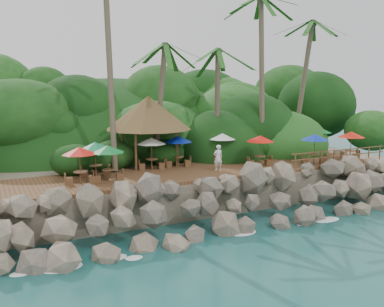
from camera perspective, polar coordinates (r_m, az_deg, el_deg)
name	(u,v)px	position (r m, az deg, el deg)	size (l,w,h in m)	color
ground	(244,237)	(22.18, 7.03, -11.01)	(140.00, 140.00, 0.00)	#19514F
land_base	(139,164)	(35.87, -7.11, -1.36)	(32.00, 25.20, 2.10)	gray
jungle_hill	(114,161)	(43.10, -10.39, -1.04)	(44.80, 28.00, 15.40)	#143811
seawall	(224,205)	(23.43, 4.38, -6.88)	(29.00, 4.00, 2.30)	gray
terrace	(192,172)	(26.58, 0.00, -2.55)	(26.00, 5.00, 0.20)	brown
jungle_foliage	(143,178)	(35.16, -6.54, -3.31)	(44.00, 16.00, 12.00)	#143811
foam_line	(241,234)	(22.41, 6.60, -10.70)	(25.20, 0.80, 0.06)	white
palms	(175,7)	(28.86, -2.26, 19.07)	(31.98, 7.06, 13.83)	brown
palapa	(148,113)	(28.25, -5.87, 5.47)	(5.67, 5.67, 4.60)	brown
dining_clusters	(217,142)	(27.39, 3.38, 1.59)	(20.66, 5.08, 2.04)	brown
railing	(340,155)	(30.46, 19.25, -0.19)	(8.30, 0.10, 1.00)	brown
waiter	(218,158)	(26.51, 3.52, -0.57)	(0.60, 0.39, 1.64)	white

